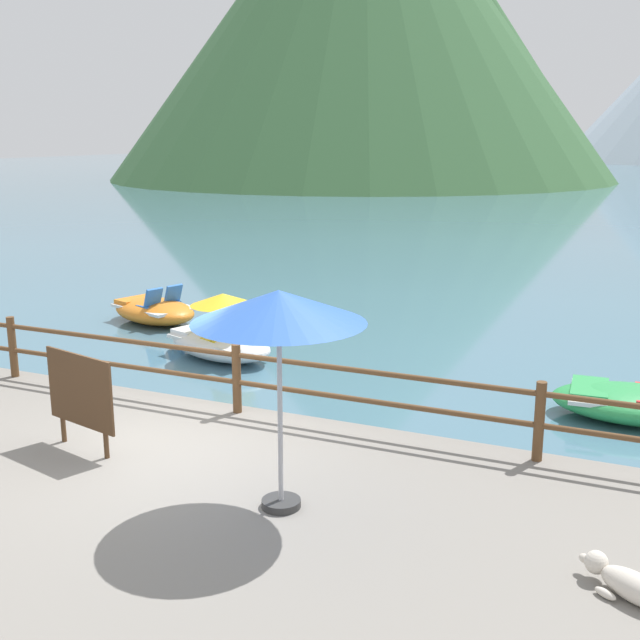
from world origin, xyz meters
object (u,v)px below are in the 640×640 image
Objects in this scene: sign_board at (80,392)px; pedal_boat_0 at (154,310)px; dog_resting at (628,583)px; pedal_boat_3 at (220,336)px; beach_umbrella at (279,310)px; pedal_boat_2 at (635,403)px.

pedal_boat_0 is (-4.04, 7.05, -0.85)m from sign_board.
sign_board reaches higher than dog_resting.
sign_board is 0.45× the size of pedal_boat_3.
beach_umbrella is 2.43× the size of dog_resting.
pedal_boat_0 is 1.03× the size of pedal_boat_2.
dog_resting is at bearing -88.61° from pedal_boat_2.
pedal_boat_2 is at bearing 58.93° from beach_umbrella.
pedal_boat_0 is at bearing 146.74° from pedal_boat_3.
sign_board is at bearing -76.49° from pedal_boat_3.
dog_resting is 12.73m from pedal_boat_0.
sign_board is 5.42m from pedal_boat_3.
dog_resting is (3.29, -0.27, -1.92)m from beach_umbrella.
sign_board is 1.29× the size of dog_resting.
beach_umbrella is at bearing -121.07° from pedal_boat_2.
pedal_boat_0 is (-10.14, 7.69, -0.24)m from dog_resting.
beach_umbrella is 0.91× the size of pedal_boat_2.
beach_umbrella is 7.21m from pedal_boat_3.
pedal_boat_3 is (-7.35, 5.86, -0.11)m from dog_resting.
pedal_boat_3 is at bearing 141.41° from dog_resting.
pedal_boat_3 is (-1.26, 5.23, -0.72)m from sign_board.
dog_resting is 0.38× the size of pedal_boat_2.
sign_board is 0.48× the size of pedal_boat_2.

